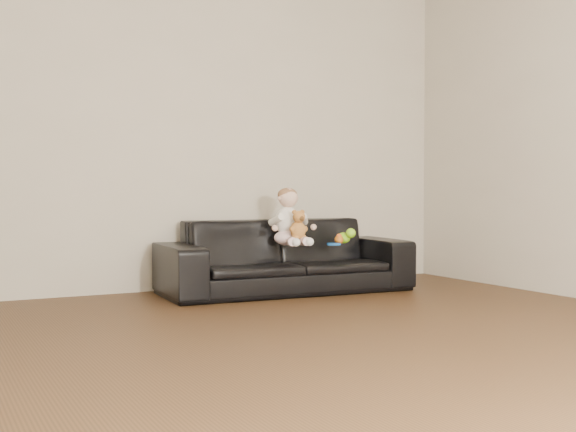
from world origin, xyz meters
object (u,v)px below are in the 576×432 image
teddy_bear (298,225)px  toy_rattle (339,240)px  toy_green (343,238)px  sofa (285,256)px  baby (289,220)px  toy_blue_disc (334,244)px

teddy_bear → toy_rattle: teddy_bear is taller
teddy_bear → toy_green: size_ratio=1.78×
toy_green → teddy_bear: bearing=-164.0°
teddy_bear → toy_green: 0.50m
sofa → toy_rattle: sofa is taller
baby → toy_rattle: size_ratio=6.24×
baby → toy_blue_disc: baby is taller
toy_green → toy_blue_disc: toy_green is taller
sofa → toy_blue_disc: (0.30, -0.21, 0.09)m
sofa → toy_blue_disc: bearing=-31.8°
sofa → toy_blue_disc: size_ratio=17.66×
sofa → baby: bearing=-100.6°
baby → teddy_bear: baby is taller
sofa → toy_green: 0.48m
toy_green → toy_blue_disc: bearing=-144.2°
toy_rattle → baby: bearing=172.5°
sofa → toy_blue_disc: sofa is taller
toy_rattle → toy_green: bearing=37.3°
baby → toy_rattle: baby is taller
toy_green → baby: bearing=-179.6°
sofa → toy_green: bearing=-9.3°
toy_blue_disc → teddy_bear: bearing=-175.6°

